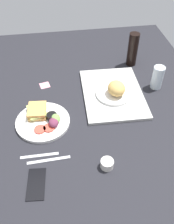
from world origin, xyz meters
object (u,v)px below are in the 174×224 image
at_px(plate_with_salad, 43,119).
at_px(soda_bottle, 133,50).
at_px(bread_plate_near, 115,91).
at_px(sticky_note, 45,85).
at_px(drinking_glass, 157,77).
at_px(fork, 40,155).
at_px(espresso_cup, 107,164).
at_px(serving_tray, 113,93).
at_px(cell_phone, 36,184).
at_px(knife, 49,160).

height_order(plate_with_salad, soda_bottle, soda_bottle).
distance_m(bread_plate_near, sticky_note, 0.42).
bearing_deg(drinking_glass, fork, -59.99).
xyz_separation_m(espresso_cup, sticky_note, (-0.60, -0.25, -0.02)).
xyz_separation_m(serving_tray, soda_bottle, (-0.28, 0.19, 0.10)).
xyz_separation_m(bread_plate_near, espresso_cup, (0.44, -0.14, -0.03)).
distance_m(plate_with_salad, fork, 0.21).
bearing_deg(drinking_glass, serving_tray, -84.12).
relative_size(bread_plate_near, fork, 1.17).
bearing_deg(cell_phone, drinking_glass, 132.23).
distance_m(drinking_glass, fork, 0.79).
relative_size(plate_with_salad, soda_bottle, 1.27).
bearing_deg(cell_phone, espresso_cup, 102.29).
bearing_deg(espresso_cup, sticky_note, -157.55).
xyz_separation_m(plate_with_salad, soda_bottle, (-0.44, 0.58, 0.09)).
bearing_deg(bread_plate_near, cell_phone, -42.59).
bearing_deg(knife, plate_with_salad, 91.71).
bearing_deg(espresso_cup, drinking_glass, 141.28).
xyz_separation_m(bread_plate_near, sticky_note, (-0.17, -0.39, -0.05)).
xyz_separation_m(cell_phone, sticky_note, (-0.64, 0.05, -0.00)).
bearing_deg(soda_bottle, espresso_cup, -22.99).
xyz_separation_m(espresso_cup, knife, (-0.07, -0.25, -0.02)).
bearing_deg(serving_tray, sticky_note, -109.96).
height_order(serving_tray, bread_plate_near, bread_plate_near).
xyz_separation_m(serving_tray, fork, (0.37, -0.42, -0.01)).
height_order(serving_tray, drinking_glass, drinking_glass).
height_order(cell_phone, sticky_note, cell_phone).
relative_size(soda_bottle, knife, 1.12).
xyz_separation_m(drinking_glass, knife, (0.42, -0.64, -0.07)).
distance_m(soda_bottle, cell_phone, 1.00).
distance_m(serving_tray, sticky_note, 0.40).
height_order(soda_bottle, cell_phone, soda_bottle).
distance_m(bread_plate_near, cell_phone, 0.65).
distance_m(drinking_glass, soda_bottle, 0.27).
bearing_deg(drinking_glass, bread_plate_near, -77.78).
bearing_deg(drinking_glass, soda_bottle, -162.91).
distance_m(espresso_cup, fork, 0.30).
bearing_deg(drinking_glass, knife, -56.55).
bearing_deg(fork, serving_tray, 41.46).
height_order(bread_plate_near, knife, bread_plate_near).
relative_size(serving_tray, espresso_cup, 8.04).
distance_m(soda_bottle, sticky_note, 0.59).
bearing_deg(sticky_note, soda_bottle, 104.20).
bearing_deg(knife, espresso_cup, -17.83).
relative_size(espresso_cup, cell_phone, 0.39).
bearing_deg(sticky_note, plate_with_salad, -2.40).
bearing_deg(bread_plate_near, soda_bottle, 149.83).
bearing_deg(plate_with_salad, cell_phone, -6.46).
relative_size(knife, cell_phone, 1.32).
height_order(drinking_glass, espresso_cup, drinking_glass).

